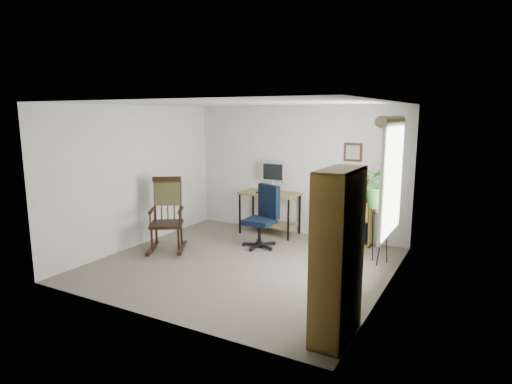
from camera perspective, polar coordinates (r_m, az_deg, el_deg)
The scene contains 18 objects.
floor at distance 6.61m, azimuth -1.69°, elevation -9.55°, with size 4.20×4.00×0.00m, color slate.
ceiling at distance 6.21m, azimuth -1.81°, elevation 11.74°, with size 4.20×4.00×0.00m, color silver.
wall_back at distance 8.07m, azimuth 5.48°, elevation 2.84°, with size 4.20×0.00×2.40m, color silver.
wall_front at distance 4.72m, azimuth -14.18°, elevation -2.81°, with size 4.20×0.00×2.40m, color silver.
wall_left at distance 7.57m, azimuth -15.58°, elevation 2.02°, with size 0.00×4.00×2.40m, color silver.
wall_right at distance 5.55m, azimuth 17.26°, elevation -1.01°, with size 0.00×4.00×2.40m, color silver.
window at distance 5.82m, azimuth 17.59°, elevation 1.48°, with size 0.12×1.20×1.50m, color white, non-canonical shape.
desk at distance 8.12m, azimuth 1.84°, elevation -2.84°, with size 1.10×0.61×0.79m, color olive, non-canonical shape.
monitor at distance 8.12m, azimuth 2.31°, elevation 2.02°, with size 0.46×0.16×0.56m, color silver, non-canonical shape.
keyboard at distance 7.93m, azimuth 1.46°, elevation -0.13°, with size 0.40×0.15×0.03m, color black.
office_chair at distance 7.24m, azimuth 0.47°, elevation -3.28°, with size 0.59×0.59×1.08m, color black, non-canonical shape.
rocking_chair at distance 7.21m, azimuth -11.88°, elevation -2.92°, with size 0.64×1.07×1.24m, color black, non-canonical shape.
low_bookshelf at distance 7.68m, azimuth 12.14°, elevation -3.40°, with size 0.86×0.29×0.90m, color olive, non-canonical shape.
tall_bookshelf at distance 4.35m, azimuth 10.82°, elevation -8.36°, with size 0.33×0.76×1.74m, color olive, non-canonical shape.
plant_stand at distance 6.76m, azimuth 16.22°, elevation -5.36°, with size 0.26×0.26×0.93m, color black, non-canonical shape.
spider_plant at distance 6.55m, azimuth 16.72°, elevation 4.19°, with size 1.69×1.88×1.46m, color #245D20.
potted_plant_small at distance 7.52m, azimuth 14.35°, elevation 0.15°, with size 0.13×0.24×0.11m, color #245D20.
framed_picture at distance 7.64m, azimuth 12.79°, elevation 5.18°, with size 0.32×0.04×0.32m, color black, non-canonical shape.
Camera 1 is at (3.16, -5.35, 2.25)m, focal length 30.00 mm.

